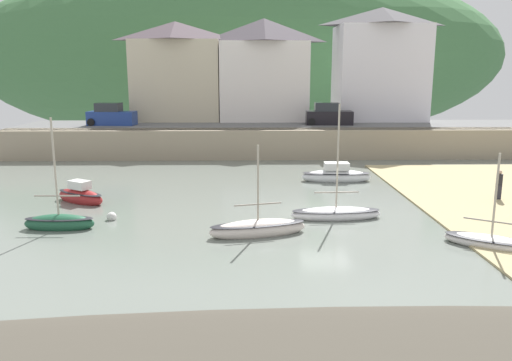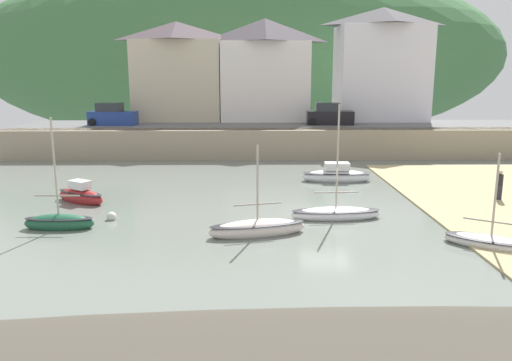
# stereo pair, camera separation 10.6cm
# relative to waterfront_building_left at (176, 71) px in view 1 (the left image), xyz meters

# --- Properties ---
(ground) EXTENTS (48.00, 41.00, 0.61)m
(ground) POSITION_rel_waterfront_building_left_xyz_m (12.02, -34.76, -6.94)
(ground) COLOR slate
(quay_seawall) EXTENTS (48.00, 9.40, 2.40)m
(quay_seawall) POSITION_rel_waterfront_building_left_xyz_m (10.62, -7.70, -5.75)
(quay_seawall) COLOR gray
(quay_seawall) RESTS_ON ground
(hillside_backdrop) EXTENTS (80.00, 44.00, 26.94)m
(hillside_backdrop) POSITION_rel_waterfront_building_left_xyz_m (5.32, 30.00, 2.33)
(hillside_backdrop) COLOR #437543
(hillside_backdrop) RESTS_ON ground
(waterfront_building_left) EXTENTS (8.54, 5.25, 9.27)m
(waterfront_building_left) POSITION_rel_waterfront_building_left_xyz_m (0.00, 0.00, 0.00)
(waterfront_building_left) COLOR beige
(waterfront_building_left) RESTS_ON ground
(waterfront_building_centre) EXTENTS (8.60, 5.67, 9.55)m
(waterfront_building_centre) POSITION_rel_waterfront_building_left_xyz_m (8.36, 0.00, 0.15)
(waterfront_building_centre) COLOR white
(waterfront_building_centre) RESTS_ON ground
(waterfront_building_right) EXTENTS (8.64, 6.15, 10.58)m
(waterfront_building_right) POSITION_rel_waterfront_building_left_xyz_m (19.55, -0.00, 0.65)
(waterfront_building_right) COLOR silver
(waterfront_building_right) RESTS_ON ground
(dinghy_open_wooden) EXTENTS (4.44, 1.46, 5.67)m
(dinghy_open_wooden) POSITION_rel_waterfront_building_left_xyz_m (10.95, -26.13, -6.85)
(dinghy_open_wooden) COLOR white
(dinghy_open_wooden) RESTS_ON ground
(rowboat_small_beached) EXTENTS (4.53, 1.53, 1.44)m
(rowboat_small_beached) POSITION_rel_waterfront_building_left_xyz_m (12.49, -17.46, -6.74)
(rowboat_small_beached) COLOR white
(rowboat_small_beached) RESTS_ON ground
(sailboat_tall_mast) EXTENTS (4.46, 2.14, 4.15)m
(sailboat_tall_mast) POSITION_rel_waterfront_building_left_xyz_m (7.11, -28.61, -6.82)
(sailboat_tall_mast) COLOR silver
(sailboat_tall_mast) RESTS_ON ground
(sailboat_nearest_shore) EXTENTS (3.73, 2.98, 3.99)m
(sailboat_nearest_shore) POSITION_rel_waterfront_building_left_xyz_m (16.51, -30.40, -6.88)
(sailboat_nearest_shore) COLOR silver
(sailboat_nearest_shore) RESTS_ON ground
(motorboat_with_cabin) EXTENTS (3.17, 1.01, 5.22)m
(motorboat_with_cabin) POSITION_rel_waterfront_building_left_xyz_m (-1.85, -27.54, -6.80)
(motorboat_with_cabin) COLOR #20583B
(motorboat_with_cabin) RESTS_ON ground
(sailboat_blue_trim) EXTENTS (3.28, 2.57, 1.43)m
(sailboat_blue_trim) POSITION_rel_waterfront_building_left_xyz_m (-2.42, -22.74, -6.74)
(sailboat_blue_trim) COLOR maroon
(sailboat_blue_trim) RESTS_ON ground
(parked_car_near_slipway) EXTENTS (4.23, 2.05, 1.95)m
(parked_car_near_slipway) POSITION_rel_waterfront_building_left_xyz_m (-5.27, -4.50, -3.90)
(parked_car_near_slipway) COLOR navy
(parked_car_near_slipway) RESTS_ON ground
(parked_car_by_wall) EXTENTS (4.18, 1.90, 1.95)m
(parked_car_by_wall) POSITION_rel_waterfront_building_left_xyz_m (14.00, -4.50, -3.90)
(parked_car_by_wall) COLOR black
(parked_car_by_wall) RESTS_ON ground
(person_on_slipway) EXTENTS (0.34, 0.34, 1.62)m
(person_on_slipway) POSITION_rel_waterfront_building_left_xyz_m (20.48, -22.88, -6.12)
(person_on_slipway) COLOR #282833
(person_on_slipway) RESTS_ON ground
(mooring_buoy) EXTENTS (0.48, 0.48, 0.48)m
(mooring_buoy) POSITION_rel_waterfront_building_left_xyz_m (0.14, -26.17, -6.96)
(mooring_buoy) COLOR silver
(mooring_buoy) RESTS_ON ground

